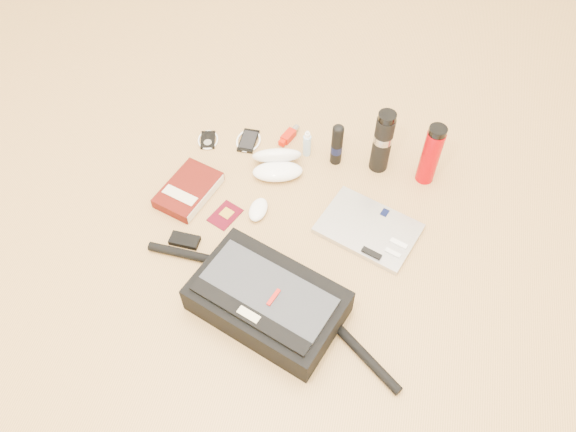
{
  "coord_description": "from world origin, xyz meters",
  "views": [
    {
      "loc": [
        0.25,
        -1.0,
        1.55
      ],
      "look_at": [
        -0.01,
        0.07,
        0.06
      ],
      "focal_mm": 35.0,
      "sensor_mm": 36.0,
      "label": 1
    }
  ],
  "objects_px": {
    "messenger_bag": "(267,300)",
    "thermos_black": "(383,141)",
    "book": "(189,190)",
    "thermos_red": "(431,155)",
    "laptop": "(369,229)"
  },
  "relations": [
    {
      "from": "thermos_red",
      "to": "laptop",
      "type": "bearing_deg",
      "value": -120.14
    },
    {
      "from": "messenger_bag",
      "to": "laptop",
      "type": "xyz_separation_m",
      "value": [
        0.26,
        0.36,
        -0.05
      ]
    },
    {
      "from": "thermos_red",
      "to": "book",
      "type": "bearing_deg",
      "value": -161.62
    },
    {
      "from": "messenger_bag",
      "to": "book",
      "type": "relative_size",
      "value": 3.29
    },
    {
      "from": "book",
      "to": "thermos_black",
      "type": "distance_m",
      "value": 0.7
    },
    {
      "from": "thermos_red",
      "to": "messenger_bag",
      "type": "bearing_deg",
      "value": -123.18
    },
    {
      "from": "laptop",
      "to": "thermos_black",
      "type": "relative_size",
      "value": 1.43
    },
    {
      "from": "messenger_bag",
      "to": "book",
      "type": "distance_m",
      "value": 0.53
    },
    {
      "from": "messenger_bag",
      "to": "thermos_black",
      "type": "xyz_separation_m",
      "value": [
        0.25,
        0.65,
        0.07
      ]
    },
    {
      "from": "messenger_bag",
      "to": "thermos_red",
      "type": "relative_size",
      "value": 3.46
    },
    {
      "from": "messenger_bag",
      "to": "thermos_black",
      "type": "bearing_deg",
      "value": 88.27
    },
    {
      "from": "book",
      "to": "thermos_red",
      "type": "relative_size",
      "value": 1.05
    },
    {
      "from": "thermos_black",
      "to": "thermos_red",
      "type": "relative_size",
      "value": 1.04
    },
    {
      "from": "book",
      "to": "thermos_red",
      "type": "bearing_deg",
      "value": 34.79
    },
    {
      "from": "messenger_bag",
      "to": "thermos_black",
      "type": "distance_m",
      "value": 0.7
    }
  ]
}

